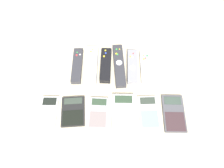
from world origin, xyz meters
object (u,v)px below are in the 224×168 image
Objects in this scene: remote_2 at (106,65)px; remote_5 at (146,67)px; remote_1 at (91,65)px; calculator_2 at (98,113)px; calculator_4 at (149,112)px; calculator_5 at (174,114)px; remote_4 at (133,67)px; remote_3 at (119,66)px; calculator_3 at (123,112)px; remote_0 at (77,66)px; calculator_0 at (48,113)px; calculator_1 at (73,111)px.

remote_5 is (0.17, -0.01, -0.00)m from remote_2.
remote_2 is at bearing 0.95° from remote_1.
calculator_4 is at bearing 3.68° from calculator_2.
calculator_5 is at bearing -32.77° from remote_1.
remote_1 is 1.12× the size of remote_4.
remote_3 is (0.12, 0.00, -0.00)m from remote_1.
calculator_4 is 0.10m from calculator_5.
remote_5 is at bearing 86.56° from calculator_4.
calculator_3 reaches higher than remote_5.
remote_4 is 0.21m from calculator_4.
remote_0 is at bearing 151.81° from calculator_5.
remote_4 is 1.07× the size of remote_5.
calculator_3 is at bearing 3.98° from calculator_2.
remote_4 is (0.18, -0.01, -0.00)m from remote_1.
remote_1 is at bearing 122.83° from calculator_3.
calculator_3 is 0.96× the size of calculator_5.
remote_4 reaches higher than remote_3.
calculator_4 is at bearing -35.57° from remote_0.
remote_4 is at bearing 78.89° from calculator_3.
calculator_4 is (0.05, -0.20, -0.01)m from remote_4.
calculator_2 is at bearing 179.03° from calculator_4.
remote_2 is (0.12, 0.00, 0.00)m from remote_0.
calculator_0 is (-0.16, -0.22, -0.01)m from remote_1.
calculator_1 is (-0.06, -0.21, -0.01)m from remote_1.
remote_2 is at bearing 55.76° from calculator_1.
remote_3 is at bearing 115.49° from calculator_4.
remote_0 is 1.13× the size of calculator_5.
calculator_3 is at bearing 179.63° from calculator_5.
calculator_0 is at bearing -176.48° from calculator_2.
calculator_2 is at bearing -65.30° from remote_0.
remote_5 is 1.23× the size of calculator_2.
remote_4 is 0.25m from calculator_2.
remote_0 is 0.29m from calculator_3.
calculator_1 is at bearing -145.19° from remote_5.
remote_0 is at bearing -177.57° from remote_2.
remote_4 reaches higher than calculator_5.
calculator_0 is at bearing -133.11° from remote_2.
calculator_5 is (0.21, -0.22, -0.00)m from remote_3.
remote_3 is 1.47× the size of calculator_3.
remote_3 is at bearing 134.48° from calculator_5.
remote_3 is 1.41× the size of calculator_5.
remote_4 is at bearing -11.52° from remote_3.
remote_0 is at bearing 142.03° from calculator_4.
remote_5 is 1.24× the size of calculator_1.
calculator_0 is at bearing -178.02° from calculator_3.
calculator_3 is 1.08× the size of calculator_4.
calculator_0 is at bearing -178.06° from calculator_1.
calculator_1 is at bearing -105.25° from remote_1.
calculator_4 is (0.17, -0.21, -0.01)m from remote_2.
calculator_0 is 0.29m from calculator_3.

